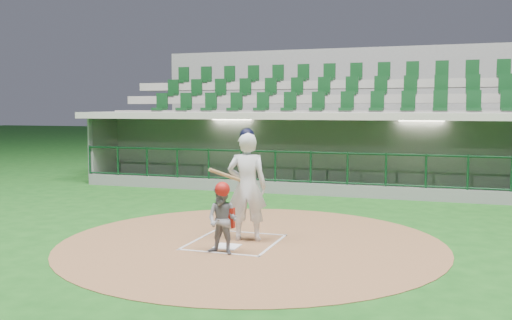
{
  "coord_description": "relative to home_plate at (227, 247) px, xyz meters",
  "views": [
    {
      "loc": [
        3.72,
        -10.15,
        2.51
      ],
      "look_at": [
        -0.55,
        2.6,
        1.3
      ],
      "focal_mm": 40.0,
      "sensor_mm": 36.0,
      "label": 1
    }
  ],
  "objects": [
    {
      "name": "batter",
      "position": [
        0.16,
        0.64,
        1.05
      ],
      "size": [
        0.95,
        0.96,
        2.14
      ],
      "color": "white",
      "rests_on": "dirt_circle"
    },
    {
      "name": "dugout_structure",
      "position": [
        0.14,
        8.54,
        0.94
      ],
      "size": [
        16.4,
        3.7,
        3.0
      ],
      "color": "gray",
      "rests_on": "ground"
    },
    {
      "name": "catcher",
      "position": [
        0.1,
        -0.46,
        0.61
      ],
      "size": [
        0.61,
        0.5,
        1.25
      ],
      "color": "gray",
      "rests_on": "dirt_circle"
    },
    {
      "name": "dirt_circle",
      "position": [
        0.3,
        0.5,
        -0.02
      ],
      "size": [
        7.2,
        7.2,
        0.01
      ],
      "primitive_type": "cylinder",
      "color": "brown",
      "rests_on": "ground"
    },
    {
      "name": "seating_deck",
      "position": [
        0.0,
        11.61,
        1.4
      ],
      "size": [
        17.0,
        6.72,
        5.15
      ],
      "color": "gray",
      "rests_on": "ground"
    },
    {
      "name": "home_plate",
      "position": [
        0.0,
        0.0,
        0.0
      ],
      "size": [
        0.43,
        0.43,
        0.02
      ],
      "primitive_type": "cube",
      "color": "white",
      "rests_on": "dirt_circle"
    },
    {
      "name": "batter_box_chalk",
      "position": [
        0.0,
        0.4,
        -0.0
      ],
      "size": [
        1.55,
        1.8,
        0.01
      ],
      "color": "silver",
      "rests_on": "ground"
    },
    {
      "name": "ground",
      "position": [
        0.0,
        0.7,
        -0.02
      ],
      "size": [
        120.0,
        120.0,
        0.0
      ],
      "primitive_type": "plane",
      "color": "#164D16",
      "rests_on": "ground"
    }
  ]
}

